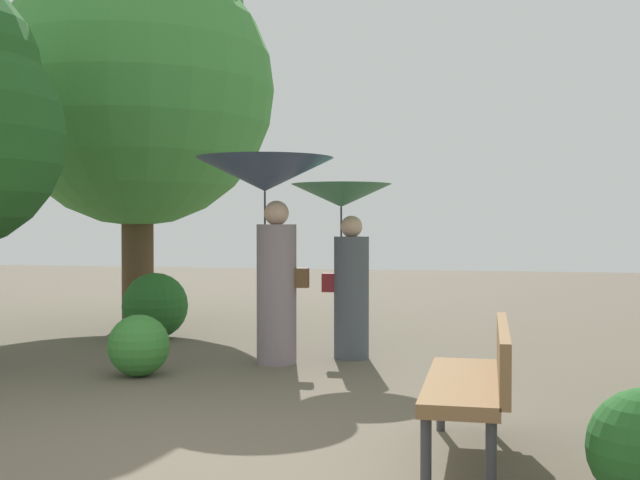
{
  "coord_description": "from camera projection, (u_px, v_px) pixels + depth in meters",
  "views": [
    {
      "loc": [
        1.82,
        -4.56,
        1.45
      ],
      "look_at": [
        0.0,
        3.82,
        1.27
      ],
      "focal_mm": 44.61,
      "sensor_mm": 36.0,
      "label": 1
    }
  ],
  "objects": [
    {
      "name": "bush_behind_bench",
      "position": [
        155.0,
        306.0,
        9.98
      ],
      "size": [
        0.82,
        0.82,
        0.82
      ],
      "primitive_type": "sphere",
      "color": "#235B23",
      "rests_on": "ground"
    },
    {
      "name": "person_right",
      "position": [
        345.0,
        235.0,
        8.49
      ],
      "size": [
        1.08,
        1.08,
        1.87
      ],
      "rotation": [
        0.0,
        0.0,
        1.58
      ],
      "color": "#474C56",
      "rests_on": "ground"
    },
    {
      "name": "person_left",
      "position": [
        268.0,
        206.0,
        8.17
      ],
      "size": [
        1.42,
        1.42,
        2.12
      ],
      "rotation": [
        0.0,
        0.0,
        1.58
      ],
      "color": "gray",
      "rests_on": "ground"
    },
    {
      "name": "ground_plane",
      "position": [
        188.0,
        459.0,
        4.87
      ],
      "size": [
        40.0,
        40.0,
        0.0
      ],
      "primitive_type": "plane",
      "color": "brown"
    },
    {
      "name": "bush_path_right",
      "position": [
        139.0,
        346.0,
        7.5
      ],
      "size": [
        0.58,
        0.58,
        0.58
      ],
      "primitive_type": "sphere",
      "color": "#387F33",
      "rests_on": "ground"
    },
    {
      "name": "park_bench",
      "position": [
        477.0,
        377.0,
        4.82
      ],
      "size": [
        0.5,
        1.5,
        0.83
      ],
      "rotation": [
        0.0,
        0.0,
        -1.57
      ],
      "color": "#38383D",
      "rests_on": "ground"
    },
    {
      "name": "tree_near_left",
      "position": [
        137.0,
        69.0,
        11.18
      ],
      "size": [
        3.86,
        3.86,
        5.77
      ],
      "color": "#4C3823",
      "rests_on": "ground"
    }
  ]
}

